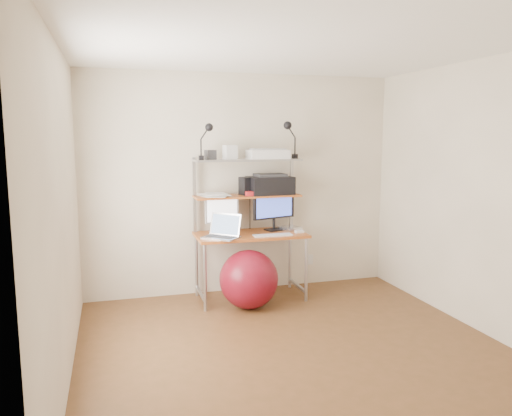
{
  "coord_description": "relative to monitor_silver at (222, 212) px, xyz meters",
  "views": [
    {
      "loc": [
        -1.45,
        -3.74,
        1.82
      ],
      "look_at": [
        -0.02,
        1.15,
        1.06
      ],
      "focal_mm": 35.0,
      "sensor_mm": 36.0,
      "label": 1
    }
  ],
  "objects": [
    {
      "name": "exercise_ball",
      "position": [
        0.19,
        -0.42,
        -0.66
      ],
      "size": [
        0.62,
        0.62,
        0.62
      ],
      "primitive_type": "sphere",
      "color": "maroon",
      "rests_on": "floor"
    },
    {
      "name": "red_box",
      "position": [
        0.34,
        -0.07,
        0.2
      ],
      "size": [
        0.18,
        0.13,
        0.05
      ],
      "primitive_type": "cube",
      "rotation": [
        0.0,
        0.0,
        0.04
      ],
      "color": "#B31C21",
      "rests_on": "mid_shelf"
    },
    {
      "name": "monitor_black",
      "position": [
        0.6,
        -0.01,
        0.04
      ],
      "size": [
        0.52,
        0.21,
        0.54
      ],
      "rotation": [
        0.0,
        0.0,
        0.29
      ],
      "color": "black",
      "rests_on": "desktop"
    },
    {
      "name": "computer_desk",
      "position": [
        0.29,
        -0.07,
        -0.02
      ],
      "size": [
        1.2,
        0.6,
        1.57
      ],
      "color": "#B96024",
      "rests_on": "ground"
    },
    {
      "name": "nas_cube",
      "position": [
        0.29,
        0.02,
        0.28
      ],
      "size": [
        0.17,
        0.17,
        0.2
      ],
      "primitive_type": "cube",
      "rotation": [
        0.0,
        0.0,
        0.29
      ],
      "color": "black",
      "rests_on": "mid_shelf"
    },
    {
      "name": "box_grey",
      "position": [
        -0.12,
        0.0,
        0.63
      ],
      "size": [
        0.12,
        0.12,
        0.1
      ],
      "primitive_type": "cube",
      "rotation": [
        0.0,
        0.0,
        0.27
      ],
      "color": "#323234",
      "rests_on": "top_shelf"
    },
    {
      "name": "monitor_silver",
      "position": [
        0.0,
        0.0,
        0.0
      ],
      "size": [
        0.39,
        0.16,
        0.44
      ],
      "rotation": [
        0.0,
        0.0,
        0.16
      ],
      "color": "#B2B2B7",
      "rests_on": "desktop"
    },
    {
      "name": "printer",
      "position": [
        0.56,
        0.01,
        0.29
      ],
      "size": [
        0.5,
        0.36,
        0.23
      ],
      "rotation": [
        0.0,
        0.0,
        0.06
      ],
      "color": "black",
      "rests_on": "mid_shelf"
    },
    {
      "name": "clip_lamp_right",
      "position": [
        0.75,
        -0.06,
        0.88
      ],
      "size": [
        0.16,
        0.09,
        0.41
      ],
      "color": "black",
      "rests_on": "top_shelf"
    },
    {
      "name": "keyboard",
      "position": [
        0.49,
        -0.32,
        -0.23
      ],
      "size": [
        0.42,
        0.13,
        0.01
      ],
      "primitive_type": "cube",
      "rotation": [
        0.0,
        0.0,
        -0.01
      ],
      "color": "silver",
      "rests_on": "desktop"
    },
    {
      "name": "box_white",
      "position": [
        0.09,
        -0.02,
        0.66
      ],
      "size": [
        0.15,
        0.14,
        0.15
      ],
      "primitive_type": "cube",
      "rotation": [
        0.0,
        0.0,
        0.21
      ],
      "color": "silver",
      "rests_on": "top_shelf"
    },
    {
      "name": "clip_lamp_left",
      "position": [
        -0.17,
        -0.12,
        0.86
      ],
      "size": [
        0.15,
        0.09,
        0.38
      ],
      "color": "black",
      "rests_on": "top_shelf"
    },
    {
      "name": "phone",
      "position": [
        0.33,
        -0.28,
        -0.23
      ],
      "size": [
        0.07,
        0.13,
        0.01
      ],
      "primitive_type": "cube",
      "rotation": [
        0.0,
        0.0,
        0.01
      ],
      "color": "black",
      "rests_on": "desktop"
    },
    {
      "name": "paper_stack",
      "position": [
        -0.08,
        -0.0,
        0.19
      ],
      "size": [
        0.36,
        0.4,
        0.03
      ],
      "color": "white",
      "rests_on": "mid_shelf"
    },
    {
      "name": "mac_mini",
      "position": [
        0.77,
        -0.06,
        -0.21
      ],
      "size": [
        0.25,
        0.25,
        0.04
      ],
      "primitive_type": "cube",
      "rotation": [
        0.0,
        0.0,
        0.34
      ],
      "color": "#BDBCC1",
      "rests_on": "desktop"
    },
    {
      "name": "scanner",
      "position": [
        0.52,
        -0.02,
        0.63
      ],
      "size": [
        0.44,
        0.28,
        0.11
      ],
      "rotation": [
        0.0,
        0.0,
        -0.0
      ],
      "color": "silver",
      "rests_on": "top_shelf"
    },
    {
      "name": "wall_outlet",
      "position": [
        1.14,
        0.21,
        -0.67
      ],
      "size": [
        0.08,
        0.01,
        0.12
      ],
      "primitive_type": "cube",
      "color": "silver",
      "rests_on": "room"
    },
    {
      "name": "laptop",
      "position": [
        -0.05,
        -0.26,
        -0.18
      ],
      "size": [
        0.46,
        0.45,
        0.31
      ],
      "rotation": [
        0.0,
        0.0,
        -0.75
      ],
      "color": "#BDBCC1",
      "rests_on": "desktop"
    },
    {
      "name": "mouse",
      "position": [
        0.82,
        -0.24,
        -0.22
      ],
      "size": [
        0.1,
        0.07,
        0.03
      ],
      "primitive_type": "cube",
      "rotation": [
        0.0,
        0.0,
        0.09
      ],
      "color": "silver",
      "rests_on": "desktop"
    },
    {
      "name": "room",
      "position": [
        0.29,
        -1.57,
        0.28
      ],
      "size": [
        3.6,
        3.6,
        3.6
      ],
      "color": "brown",
      "rests_on": "ground"
    }
  ]
}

